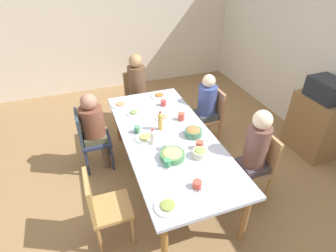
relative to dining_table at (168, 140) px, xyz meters
The scene contains 32 objects.
ground_plane 0.66m from the dining_table, ahead, with size 7.59×7.59×0.00m, color olive.
wall_left 3.29m from the dining_table, behind, with size 0.12×5.25×2.60m, color beige.
dining_table is the anchor object (origin of this frame).
chair_0 1.11m from the dining_table, 56.34° to the right, with size 0.40×0.40×0.90m.
chair_1 1.11m from the dining_table, 123.66° to the right, with size 0.40×0.40×0.90m.
person_1 1.03m from the dining_table, 126.47° to the right, with size 0.31×0.31×1.15m.
chair_2 1.61m from the dining_table, behind, with size 0.40×0.40×0.90m.
person_2 1.51m from the dining_table, behind, with size 0.30×0.30×1.26m.
chair_3 1.11m from the dining_table, 123.66° to the left, with size 0.40×0.40×0.90m.
person_3 1.03m from the dining_table, 126.52° to the left, with size 0.30×0.30×1.16m.
chair_4 1.11m from the dining_table, 56.34° to the left, with size 0.40×0.40×0.90m.
person_4 1.03m from the dining_table, 53.51° to the left, with size 0.30×0.30×1.26m.
plate_0 1.06m from the dining_table, 167.43° to the left, with size 0.25×0.25×0.04m.
plate_1 0.43m from the dining_table, 168.66° to the left, with size 0.21×0.21×0.04m.
plate_2 1.03m from the dining_table, 157.83° to the right, with size 0.26×0.26×0.04m.
plate_3 0.72m from the dining_table, 158.23° to the right, with size 0.21×0.21×0.04m.
plate_4 0.29m from the dining_table, 100.15° to the right, with size 0.26×0.26×0.04m.
plate_5 1.08m from the dining_table, 19.93° to the right, with size 0.25×0.25×0.04m.
bowl_0 0.42m from the dining_table, 13.13° to the right, with size 0.27×0.27×0.09m.
bowl_1 0.33m from the dining_table, 72.79° to the left, with size 0.21×0.21×0.10m.
bowl_2 0.53m from the dining_table, 23.01° to the left, with size 0.16×0.16×0.10m.
cup_0 0.55m from the dining_table, 20.63° to the right, with size 0.11×0.07×0.08m.
cup_1 0.45m from the dining_table, 36.15° to the left, with size 0.12×0.09×0.10m.
cup_2 0.43m from the dining_table, 134.93° to the left, with size 0.13×0.09×0.10m.
cup_3 0.89m from the dining_table, ahead, with size 0.12×0.09×0.07m.
cup_4 0.78m from the dining_table, 165.03° to the left, with size 0.12×0.08×0.08m.
cup_5 0.28m from the dining_table, 25.37° to the right, with size 0.11×0.08×0.09m.
cup_6 0.41m from the dining_table, 121.30° to the right, with size 0.12×0.08×0.09m.
bottle_0 0.28m from the dining_table, 69.98° to the right, with size 0.06×0.06×0.21m.
bottle_1 0.26m from the dining_table, 167.69° to the right, with size 0.06×0.06×0.26m.
side_cabinet 2.28m from the dining_table, 86.84° to the left, with size 0.70×0.44×0.90m, color olive.
microwave 2.30m from the dining_table, 86.84° to the left, with size 0.48×0.36×0.28m, color #1F252D.
Camera 1 is at (2.53, -0.91, 2.68)m, focal length 28.94 mm.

